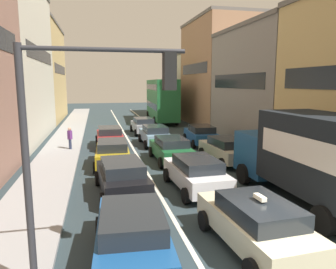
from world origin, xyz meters
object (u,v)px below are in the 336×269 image
Objects in this scene: traffic_light_pole at (85,124)px; sedan_left_lane_fourth at (110,136)px; coupe_centre_lane_fourth at (155,135)px; bus_mid_queue_primary at (162,99)px; sedan_left_lane_front at (132,233)px; sedan_centre_lane_second at (196,173)px; removalist_box_truck at (310,155)px; sedan_centre_lane_fifth at (143,125)px; wagon_right_lane_far at (201,134)px; taxi_centre_lane_front at (256,223)px; sedan_right_lane_behind_truck at (226,149)px; hatchback_centre_lane_third at (171,149)px; wagon_left_lane_second at (122,176)px; pedestrian_near_kerb at (70,137)px; sedan_left_lane_third at (112,152)px.

traffic_light_pole is 16.74m from sedan_left_lane_fourth.
bus_mid_queue_primary is (3.44, 14.18, 2.03)m from coupe_centre_lane_fourth.
bus_mid_queue_primary is at bearing -9.55° from sedan_left_lane_front.
removalist_box_truck is at bearing -127.29° from sedan_centre_lane_second.
sedan_centre_lane_fifth is (4.47, 22.07, -3.02)m from traffic_light_pole.
traffic_light_pole is 1.25× the size of wagon_right_lane_far.
removalist_box_truck is at bearing 21.44° from traffic_light_pole.
traffic_light_pole is 31.66m from bus_mid_queue_primary.
taxi_centre_lane_front is 1.00× the size of sedan_left_lane_front.
sedan_centre_lane_second is 5.49m from sedan_right_lane_behind_truck.
sedan_centre_lane_fifth is at bearing -31.07° from sedan_left_lane_fourth.
hatchback_centre_lane_third is 11.01m from sedan_centre_lane_fifth.
taxi_centre_lane_front is at bearing 170.85° from wagon_right_lane_far.
wagon_left_lane_second is 2.66× the size of pedestrian_near_kerb.
sedan_centre_lane_fifth is 0.98× the size of wagon_right_lane_far.
sedan_left_lane_third is 2.63× the size of pedestrian_near_kerb.
sedan_right_lane_behind_truck is at bearing -21.78° from taxi_centre_lane_front.
sedan_left_lane_fourth and wagon_right_lane_far have the same top height.
sedan_left_lane_front is (-3.47, 0.15, -0.00)m from taxi_centre_lane_front.
coupe_centre_lane_fourth is at bearing -2.97° from sedan_centre_lane_second.
hatchback_centre_lane_third is (4.54, 11.06, -3.02)m from traffic_light_pole.
coupe_centre_lane_fourth is at bearing 14.12° from removalist_box_truck.
sedan_left_lane_fourth is at bearing 43.30° from sedan_right_lane_behind_truck.
sedan_centre_lane_second is at bearing 53.98° from removalist_box_truck.
removalist_box_truck is at bearing -170.34° from sedan_centre_lane_fifth.
sedan_left_lane_fourth is (-3.39, -0.01, 0.00)m from coupe_centre_lane_fourth.
hatchback_centre_lane_third is (-3.61, 7.86, -1.18)m from removalist_box_truck.
hatchback_centre_lane_third is 0.99× the size of sedan_left_lane_third.
bus_mid_queue_primary is (3.45, 30.05, 2.03)m from taxi_centre_lane_front.
sedan_centre_lane_second is at bearing 178.50° from sedan_centre_lane_fifth.
removalist_box_truck is 12.68m from wagon_right_lane_far.
wagon_left_lane_second is (-6.93, 2.77, -1.18)m from removalist_box_truck.
taxi_centre_lane_front is 1.02× the size of sedan_left_lane_fourth.
taxi_centre_lane_front is 1.01× the size of sedan_centre_lane_fifth.
sedan_left_lane_third is at bearing 31.56° from sedan_centre_lane_second.
sedan_left_lane_front is 10.92m from hatchback_centre_lane_third.
taxi_centre_lane_front is 5.23m from sedan_centre_lane_second.
taxi_centre_lane_front reaches higher than hatchback_centre_lane_third.
sedan_centre_lane_second is at bearing -143.98° from sedan_left_lane_third.
sedan_centre_lane_fifth is 9.46m from bus_mid_queue_primary.
sedan_left_lane_fourth is at bearing 88.78° from wagon_right_lane_far.
coupe_centre_lane_fourth and sedan_left_lane_fourth have the same top height.
bus_mid_queue_primary reaches higher than wagon_right_lane_far.
sedan_centre_lane_second is 0.41× the size of bus_mid_queue_primary.
removalist_box_truck is 7.56m from wagon_left_lane_second.
pedestrian_near_kerb reaches higher than hatchback_centre_lane_third.
traffic_light_pole is at bearing 176.44° from sedan_left_lane_third.
wagon_right_lane_far is at bearing -16.39° from taxi_centre_lane_front.
sedan_centre_lane_second is 1.00× the size of sedan_right_lane_behind_truck.
sedan_centre_lane_second is 10.64m from coupe_centre_lane_fourth.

